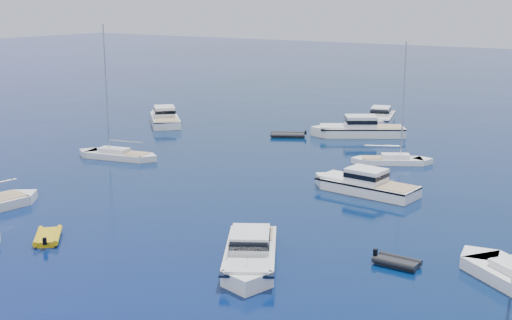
# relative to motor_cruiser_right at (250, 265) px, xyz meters

# --- Properties ---
(motor_cruiser_right) EXTENTS (7.73, 10.05, 2.60)m
(motor_cruiser_right) POSITION_rel_motor_cruiser_right_xyz_m (0.00, 0.00, 0.00)
(motor_cruiser_right) COLOR silver
(motor_cruiser_right) RESTS_ON ground
(motor_cruiser_centre) EXTENTS (10.07, 3.80, 2.59)m
(motor_cruiser_centre) POSITION_rel_motor_cruiser_right_xyz_m (-1.11, 18.20, 0.00)
(motor_cruiser_centre) COLOR white
(motor_cruiser_centre) RESTS_ON ground
(motor_cruiser_far_l) EXTENTS (9.97, 9.91, 2.83)m
(motor_cruiser_far_l) POSITION_rel_motor_cruiser_right_xyz_m (-35.64, 33.19, 0.00)
(motor_cruiser_far_l) COLOR white
(motor_cruiser_far_l) RESTS_ON ground
(motor_cruiser_distant) EXTENTS (11.51, 9.25, 3.01)m
(motor_cruiser_distant) POSITION_rel_motor_cruiser_right_xyz_m (-11.75, 39.48, 0.00)
(motor_cruiser_distant) COLOR white
(motor_cruiser_distant) RESTS_ON ground
(motor_cruiser_horizon) EXTENTS (5.66, 10.20, 2.56)m
(motor_cruiser_horizon) POSITION_rel_motor_cruiser_right_xyz_m (-13.18, 48.89, 0.00)
(motor_cruiser_horizon) COLOR white
(motor_cruiser_horizon) RESTS_ON ground
(sailboat_mid_l) EXTENTS (9.57, 4.41, 13.62)m
(sailboat_mid_l) POSITION_rel_motor_cruiser_right_xyz_m (-26.69, 15.84, 0.00)
(sailboat_mid_l) COLOR silver
(sailboat_mid_l) RESTS_ON ground
(sailboat_centre) EXTENTS (8.13, 6.03, 12.04)m
(sailboat_centre) POSITION_rel_motor_cruiser_right_xyz_m (-3.15, 28.88, 0.00)
(sailboat_centre) COLOR white
(sailboat_centre) RESTS_ON ground
(tender_yellow) EXTENTS (3.78, 3.81, 0.95)m
(tender_yellow) POSITION_rel_motor_cruiser_right_xyz_m (-13.52, -3.82, 0.00)
(tender_yellow) COLOR gold
(tender_yellow) RESTS_ON ground
(tender_grey_near) EXTENTS (2.84, 1.66, 0.95)m
(tender_grey_near) POSITION_rel_motor_cruiser_right_xyz_m (7.37, 4.72, 0.00)
(tender_grey_near) COLOR black
(tender_grey_near) RESTS_ON ground
(tender_grey_far) EXTENTS (4.66, 3.91, 0.95)m
(tender_grey_far) POSITION_rel_motor_cruiser_right_xyz_m (-18.28, 34.55, 0.00)
(tender_grey_far) COLOR black
(tender_grey_far) RESTS_ON ground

